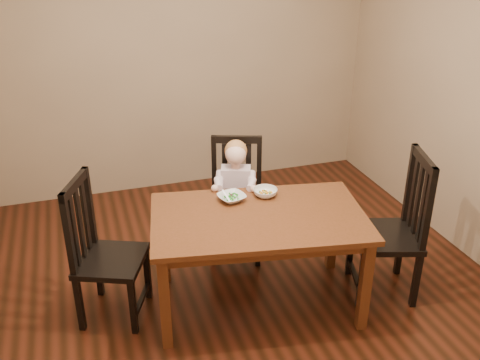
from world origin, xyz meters
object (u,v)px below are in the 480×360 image
object	(u,v)px
chair_right	(394,229)
bowl_peas	(232,198)
toddler	(236,188)
chair_child	(236,200)
bowl_veg	(265,192)
chair_left	(103,253)
dining_table	(259,226)

from	to	relation	value
chair_right	bowl_peas	size ratio (longest dim) A/B	5.79
chair_right	toddler	xyz separation A→B (m)	(-0.95, 0.83, 0.08)
chair_child	chair_right	bearing A→B (deg)	156.39
bowl_peas	bowl_veg	distance (m)	0.26
chair_left	bowl_peas	bearing A→B (deg)	115.94
chair_child	toddler	xyz separation A→B (m)	(-0.02, -0.05, 0.14)
chair_child	toddler	bearing A→B (deg)	90.00
chair_left	toddler	distance (m)	1.19
toddler	bowl_peas	xyz separation A→B (m)	(-0.16, -0.41, 0.14)
chair_child	chair_left	xyz separation A→B (m)	(-1.11, -0.50, 0.03)
bowl_peas	chair_right	bearing A→B (deg)	-20.76
bowl_veg	chair_child	bearing A→B (deg)	99.86
toddler	bowl_veg	distance (m)	0.45
bowl_peas	bowl_veg	xyz separation A→B (m)	(0.26, -0.00, 0.00)
bowl_peas	chair_child	bearing A→B (deg)	68.85
chair_right	bowl_peas	distance (m)	1.21
chair_child	bowl_veg	distance (m)	0.55
chair_child	bowl_peas	distance (m)	0.56
toddler	bowl_peas	size ratio (longest dim) A/B	2.79
chair_child	bowl_veg	world-z (taller)	chair_child
chair_left	bowl_peas	size ratio (longest dim) A/B	5.48
chair_child	chair_left	bearing A→B (deg)	44.00
dining_table	toddler	size ratio (longest dim) A/B	2.98
dining_table	toddler	world-z (taller)	toddler
chair_right	bowl_peas	xyz separation A→B (m)	(-1.11, 0.42, 0.22)
chair_right	bowl_veg	xyz separation A→B (m)	(-0.85, 0.42, 0.23)
dining_table	chair_child	xyz separation A→B (m)	(0.06, 0.72, -0.17)
bowl_peas	chair_left	bearing A→B (deg)	-177.01
toddler	bowl_veg	bearing A→B (deg)	122.83
chair_left	bowl_veg	bearing A→B (deg)	115.07
dining_table	bowl_veg	size ratio (longest dim) A/B	8.98
chair_right	toddler	world-z (taller)	chair_right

